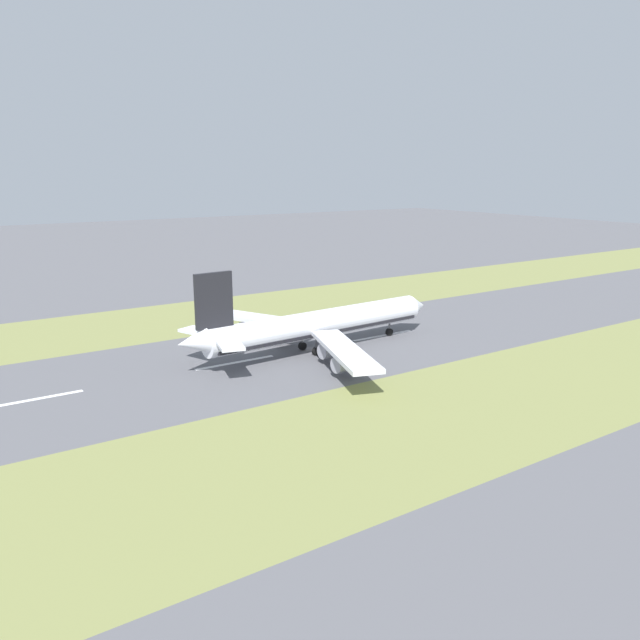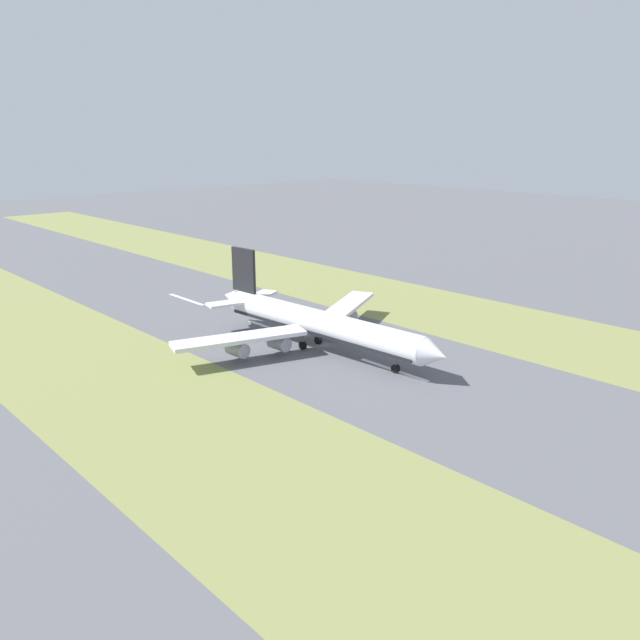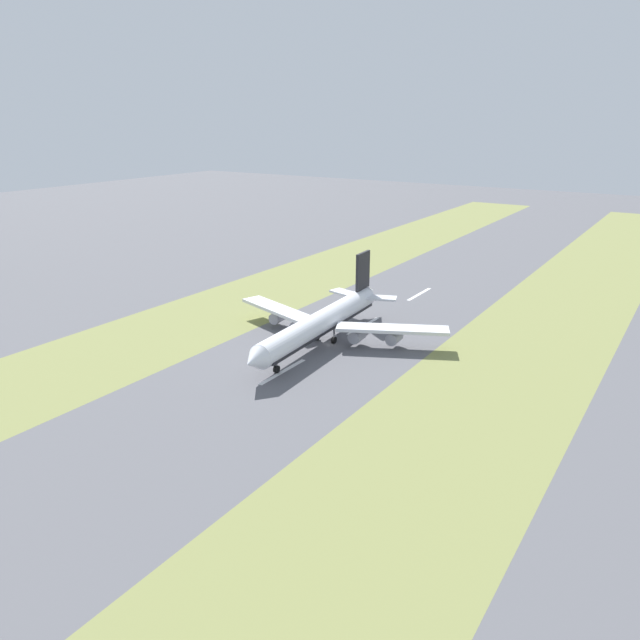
{
  "view_description": "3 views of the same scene",
  "coord_description": "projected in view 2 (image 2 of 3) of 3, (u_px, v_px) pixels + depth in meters",
  "views": [
    {
      "loc": [
        114.32,
        -72.67,
        39.28
      ],
      "look_at": [
        2.17,
        2.05,
        7.0
      ],
      "focal_mm": 35.0,
      "sensor_mm": 36.0,
      "label": 1
    },
    {
      "loc": [
        95.03,
        99.36,
        47.14
      ],
      "look_at": [
        2.17,
        2.05,
        7.0
      ],
      "focal_mm": 35.0,
      "sensor_mm": 36.0,
      "label": 2
    },
    {
      "loc": [
        -80.56,
        133.04,
        57.91
      ],
      "look_at": [
        2.17,
        2.05,
        7.0
      ],
      "focal_mm": 35.0,
      "sensor_mm": 36.0,
      "label": 3
    }
  ],
  "objects": [
    {
      "name": "grass_median_west",
      "position": [
        436.0,
        309.0,
        175.0
      ],
      "size": [
        40.0,
        600.0,
        0.01
      ],
      "primitive_type": "cube",
      "color": "olive",
      "rests_on": "ground"
    },
    {
      "name": "centreline_dash_mid",
      "position": [
        272.0,
        328.0,
        157.67
      ],
      "size": [
        1.2,
        18.0,
        0.01
      ],
      "primitive_type": "cube",
      "color": "silver",
      "rests_on": "ground"
    },
    {
      "name": "ground_plane",
      "position": [
        321.0,
        345.0,
        145.23
      ],
      "size": [
        800.0,
        800.0,
        0.0
      ],
      "primitive_type": "plane",
      "color": "#56565B"
    },
    {
      "name": "airplane_main_jet",
      "position": [
        314.0,
        322.0,
        141.89
      ],
      "size": [
        64.02,
        67.21,
        20.2
      ],
      "color": "silver",
      "rests_on": "ground"
    },
    {
      "name": "centreline_dash_near",
      "position": [
        186.0,
        299.0,
        185.4
      ],
      "size": [
        1.2,
        18.0,
        0.01
      ],
      "primitive_type": "cube",
      "color": "silver",
      "rests_on": "ground"
    },
    {
      "name": "grass_median_east",
      "position": [
        145.0,
        399.0,
        115.46
      ],
      "size": [
        40.0,
        600.0,
        0.01
      ],
      "primitive_type": "cube",
      "color": "olive",
      "rests_on": "ground"
    },
    {
      "name": "centreline_dash_far",
      "position": [
        394.0,
        370.0,
        129.94
      ],
      "size": [
        1.2,
        18.0,
        0.01
      ],
      "primitive_type": "cube",
      "color": "silver",
      "rests_on": "ground"
    }
  ]
}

